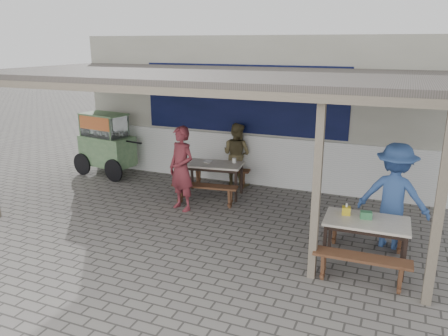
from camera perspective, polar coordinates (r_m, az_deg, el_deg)
The scene contains 17 objects.
ground at distance 8.22m, azimuth -3.75°, elevation -7.91°, with size 60.00×60.00×0.00m, color slate.
back_wall at distance 10.96m, azimuth 4.39°, elevation 7.54°, with size 9.00×1.28×3.50m.
warung_roof at distance 8.35m, azimuth -1.23°, elevation 11.79°, with size 9.00×4.21×2.81m.
table_left at distance 9.73m, azimuth -1.45°, elevation 0.14°, with size 1.39×0.86×0.75m.
bench_left_street at distance 9.23m, azimuth -2.53°, elevation -2.92°, with size 1.43×0.48×0.45m.
bench_left_wall at distance 10.42m, azimuth -0.47°, elevation -0.67°, with size 1.43×0.48×0.45m.
table_right at distance 7.03m, azimuth 18.11°, elevation -7.09°, with size 1.26×0.78×0.75m.
bench_right_street at distance 6.59m, azimuth 17.50°, elevation -11.87°, with size 1.35×0.31×0.45m.
bench_right_wall at distance 7.75m, azimuth 18.18°, elevation -7.62°, with size 1.35×0.31×0.45m.
vendor_cart at distance 11.66m, azimuth -15.15°, elevation 3.31°, with size 2.07×1.00×1.61m.
patron_street_side at distance 8.90m, azimuth -5.57°, elevation -0.09°, with size 0.64×0.42×1.74m, color maroon.
patron_wall_side at distance 10.46m, azimuth 1.65°, elevation 1.79°, with size 0.74×0.57×1.52m, color brown.
patron_right_table at distance 7.76m, azimuth 21.31°, elevation -3.43°, with size 1.16×0.66×1.79m, color #375A9E.
tissue_box at distance 7.10m, azimuth 15.67°, elevation -5.39°, with size 0.13×0.13×0.13m, color gold.
donation_box at distance 7.03m, azimuth 18.06°, elevation -5.87°, with size 0.17×0.11×0.11m, color #387F4D.
condiment_jar at distance 9.76m, azimuth 1.34°, elevation 1.01°, with size 0.09×0.09×0.10m, color silver.
condiment_bowl at distance 9.75m, azimuth -2.14°, elevation 0.83°, with size 0.21×0.21×0.05m, color white.
Camera 1 is at (3.35, -6.72, 3.34)m, focal length 35.00 mm.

